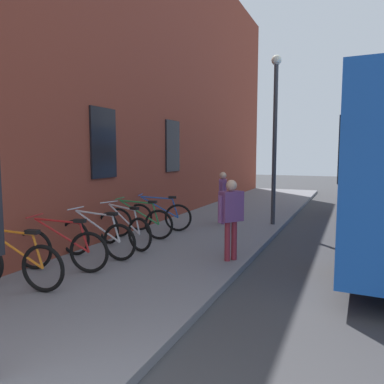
{
  "coord_description": "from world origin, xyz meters",
  "views": [
    {
      "loc": [
        -1.39,
        -1.78,
        2.16
      ],
      "look_at": [
        4.9,
        1.0,
        1.44
      ],
      "focal_mm": 34.2,
      "sensor_mm": 36.0,
      "label": 1
    }
  ],
  "objects_px": {
    "bicycle_mid_rack": "(139,222)",
    "bicycle_under_window": "(159,216)",
    "bicycle_end_of_row": "(61,249)",
    "bicycle_beside_lamp": "(97,238)",
    "street_lamp": "(275,125)",
    "bicycle_by_door": "(124,230)",
    "pedestrian_by_facade": "(231,212)",
    "bicycle_far_end": "(13,264)",
    "pedestrian_crossing_street": "(223,192)"
  },
  "relations": [
    {
      "from": "bicycle_mid_rack",
      "to": "bicycle_far_end",
      "type": "bearing_deg",
      "value": -178.96
    },
    {
      "from": "bicycle_under_window",
      "to": "pedestrian_crossing_street",
      "type": "relative_size",
      "value": 1.12
    },
    {
      "from": "pedestrian_crossing_street",
      "to": "bicycle_far_end",
      "type": "bearing_deg",
      "value": 169.2
    },
    {
      "from": "bicycle_far_end",
      "to": "bicycle_end_of_row",
      "type": "distance_m",
      "value": 0.95
    },
    {
      "from": "bicycle_by_door",
      "to": "bicycle_beside_lamp",
      "type": "bearing_deg",
      "value": 179.25
    },
    {
      "from": "bicycle_end_of_row",
      "to": "bicycle_under_window",
      "type": "xyz_separation_m",
      "value": [
        3.62,
        0.08,
        0.0
      ]
    },
    {
      "from": "pedestrian_crossing_street",
      "to": "street_lamp",
      "type": "height_order",
      "value": "street_lamp"
    },
    {
      "from": "bicycle_end_of_row",
      "to": "bicycle_mid_rack",
      "type": "height_order",
      "value": "same"
    },
    {
      "from": "bicycle_far_end",
      "to": "street_lamp",
      "type": "bearing_deg",
      "value": -20.73
    },
    {
      "from": "bicycle_mid_rack",
      "to": "pedestrian_by_facade",
      "type": "relative_size",
      "value": 1.13
    },
    {
      "from": "bicycle_under_window",
      "to": "bicycle_far_end",
      "type": "bearing_deg",
      "value": -179.55
    },
    {
      "from": "bicycle_end_of_row",
      "to": "street_lamp",
      "type": "xyz_separation_m",
      "value": [
        5.77,
        -2.5,
        2.47
      ]
    },
    {
      "from": "bicycle_far_end",
      "to": "bicycle_under_window",
      "type": "distance_m",
      "value": 4.57
    },
    {
      "from": "street_lamp",
      "to": "bicycle_far_end",
      "type": "bearing_deg",
      "value": 159.27
    },
    {
      "from": "pedestrian_by_facade",
      "to": "bicycle_end_of_row",
      "type": "bearing_deg",
      "value": 126.01
    },
    {
      "from": "bicycle_by_door",
      "to": "bicycle_mid_rack",
      "type": "xyz_separation_m",
      "value": [
        0.88,
        0.17,
        -0.0
      ]
    },
    {
      "from": "bicycle_mid_rack",
      "to": "bicycle_by_door",
      "type": "bearing_deg",
      "value": -169.19
    },
    {
      "from": "bicycle_beside_lamp",
      "to": "bicycle_by_door",
      "type": "relative_size",
      "value": 1.03
    },
    {
      "from": "bicycle_mid_rack",
      "to": "street_lamp",
      "type": "xyz_separation_m",
      "value": [
        3.1,
        -2.61,
        2.47
      ]
    },
    {
      "from": "bicycle_by_door",
      "to": "bicycle_under_window",
      "type": "relative_size",
      "value": 1.02
    },
    {
      "from": "bicycle_by_door",
      "to": "bicycle_mid_rack",
      "type": "bearing_deg",
      "value": 10.81
    },
    {
      "from": "bicycle_mid_rack",
      "to": "bicycle_under_window",
      "type": "height_order",
      "value": "same"
    },
    {
      "from": "bicycle_under_window",
      "to": "bicycle_end_of_row",
      "type": "bearing_deg",
      "value": -178.78
    },
    {
      "from": "bicycle_end_of_row",
      "to": "pedestrian_by_facade",
      "type": "distance_m",
      "value": 3.13
    },
    {
      "from": "bicycle_far_end",
      "to": "bicycle_by_door",
      "type": "height_order",
      "value": "same"
    },
    {
      "from": "pedestrian_by_facade",
      "to": "street_lamp",
      "type": "xyz_separation_m",
      "value": [
        3.96,
        -0.01,
        1.91
      ]
    },
    {
      "from": "pedestrian_by_facade",
      "to": "bicycle_by_door",
      "type": "bearing_deg",
      "value": 90.43
    },
    {
      "from": "bicycle_end_of_row",
      "to": "pedestrian_by_facade",
      "type": "bearing_deg",
      "value": -53.99
    },
    {
      "from": "bicycle_far_end",
      "to": "bicycle_end_of_row",
      "type": "height_order",
      "value": "same"
    },
    {
      "from": "pedestrian_crossing_street",
      "to": "pedestrian_by_facade",
      "type": "distance_m",
      "value": 3.7
    },
    {
      "from": "bicycle_far_end",
      "to": "bicycle_under_window",
      "type": "relative_size",
      "value": 1.04
    },
    {
      "from": "bicycle_beside_lamp",
      "to": "street_lamp",
      "type": "xyz_separation_m",
      "value": [
        4.87,
        -2.45,
        2.47
      ]
    },
    {
      "from": "bicycle_under_window",
      "to": "pedestrian_crossing_street",
      "type": "height_order",
      "value": "pedestrian_crossing_street"
    },
    {
      "from": "bicycle_beside_lamp",
      "to": "pedestrian_by_facade",
      "type": "bearing_deg",
      "value": -69.56
    },
    {
      "from": "bicycle_beside_lamp",
      "to": "bicycle_mid_rack",
      "type": "height_order",
      "value": "same"
    },
    {
      "from": "bicycle_beside_lamp",
      "to": "pedestrian_crossing_street",
      "type": "height_order",
      "value": "pedestrian_crossing_street"
    },
    {
      "from": "pedestrian_crossing_street",
      "to": "bicycle_under_window",
      "type": "bearing_deg",
      "value": 143.26
    },
    {
      "from": "bicycle_by_door",
      "to": "bicycle_under_window",
      "type": "bearing_deg",
      "value": 4.33
    },
    {
      "from": "street_lamp",
      "to": "pedestrian_by_facade",
      "type": "bearing_deg",
      "value": 179.86
    },
    {
      "from": "bicycle_under_window",
      "to": "street_lamp",
      "type": "xyz_separation_m",
      "value": [
        2.15,
        -2.58,
        2.47
      ]
    },
    {
      "from": "bicycle_by_door",
      "to": "pedestrian_by_facade",
      "type": "relative_size",
      "value": 1.11
    },
    {
      "from": "bicycle_mid_rack",
      "to": "street_lamp",
      "type": "distance_m",
      "value": 4.74
    },
    {
      "from": "bicycle_far_end",
      "to": "bicycle_mid_rack",
      "type": "distance_m",
      "value": 3.63
    },
    {
      "from": "bicycle_beside_lamp",
      "to": "street_lamp",
      "type": "distance_m",
      "value": 5.99
    },
    {
      "from": "bicycle_beside_lamp",
      "to": "bicycle_by_door",
      "type": "xyz_separation_m",
      "value": [
        0.89,
        -0.01,
        0.0
      ]
    },
    {
      "from": "bicycle_beside_lamp",
      "to": "pedestrian_by_facade",
      "type": "relative_size",
      "value": 1.14
    },
    {
      "from": "bicycle_end_of_row",
      "to": "bicycle_by_door",
      "type": "distance_m",
      "value": 1.8
    },
    {
      "from": "bicycle_far_end",
      "to": "bicycle_by_door",
      "type": "bearing_deg",
      "value": -2.13
    },
    {
      "from": "bicycle_mid_rack",
      "to": "bicycle_under_window",
      "type": "bearing_deg",
      "value": -1.79
    },
    {
      "from": "bicycle_far_end",
      "to": "bicycle_mid_rack",
      "type": "bearing_deg",
      "value": 1.04
    }
  ]
}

